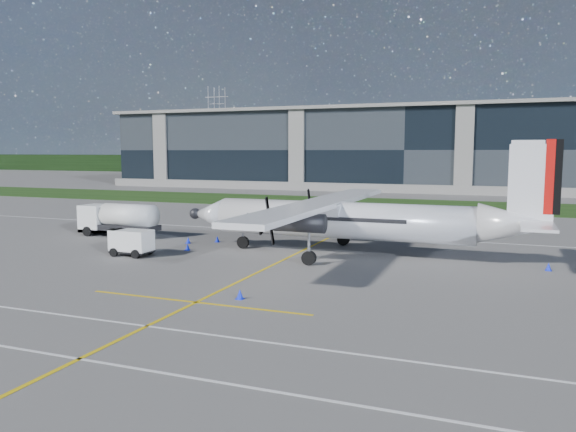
# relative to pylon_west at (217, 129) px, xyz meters

# --- Properties ---
(ground) EXTENTS (400.00, 400.00, 0.00)m
(ground) POSITION_rel_pylon_west_xyz_m (80.00, -110.00, -15.00)
(ground) COLOR #555351
(ground) RESTS_ON ground
(grass_strip) EXTENTS (400.00, 18.00, 0.04)m
(grass_strip) POSITION_rel_pylon_west_xyz_m (80.00, -102.00, -14.98)
(grass_strip) COLOR #17390F
(grass_strip) RESTS_ON ground
(terminal_building) EXTENTS (120.00, 20.00, 15.00)m
(terminal_building) POSITION_rel_pylon_west_xyz_m (80.00, -70.00, -7.50)
(terminal_building) COLOR black
(terminal_building) RESTS_ON ground
(tree_line) EXTENTS (400.00, 6.00, 6.00)m
(tree_line) POSITION_rel_pylon_west_xyz_m (80.00, -10.00, -12.00)
(tree_line) COLOR black
(tree_line) RESTS_ON ground
(pylon_west) EXTENTS (9.00, 4.60, 30.00)m
(pylon_west) POSITION_rel_pylon_west_xyz_m (0.00, 0.00, 0.00)
(pylon_west) COLOR gray
(pylon_west) RESTS_ON ground
(yellow_taxiway_centerline) EXTENTS (0.20, 70.00, 0.01)m
(yellow_taxiway_centerline) POSITION_rel_pylon_west_xyz_m (83.00, -140.00, -14.99)
(yellow_taxiway_centerline) COLOR yellow
(yellow_taxiway_centerline) RESTS_ON ground
(white_lane_line) EXTENTS (90.00, 0.15, 0.01)m
(white_lane_line) POSITION_rel_pylon_west_xyz_m (80.00, -164.00, -14.99)
(white_lane_line) COLOR white
(white_lane_line) RESTS_ON ground
(turboprop_aircraft) EXTENTS (25.76, 26.71, 8.01)m
(turboprop_aircraft) POSITION_rel_pylon_west_xyz_m (87.07, -141.42, -10.99)
(turboprop_aircraft) COLOR white
(turboprop_aircraft) RESTS_ON ground
(fuel_tanker_truck) EXTENTS (7.51, 2.44, 2.82)m
(fuel_tanker_truck) POSITION_rel_pylon_west_xyz_m (65.29, -139.70, -13.59)
(fuel_tanker_truck) COLOR white
(fuel_tanker_truck) RESTS_ON ground
(baggage_tug) EXTENTS (3.01, 1.81, 1.81)m
(baggage_tug) POSITION_rel_pylon_west_xyz_m (72.46, -146.88, -14.10)
(baggage_tug) COLOR white
(baggage_tug) RESTS_ON ground
(ground_crew_person) EXTENTS (0.85, 0.97, 1.97)m
(ground_crew_person) POSITION_rel_pylon_west_xyz_m (72.57, -146.39, -14.01)
(ground_crew_person) COLOR #F25907
(ground_crew_person) RESTS_ON ground
(safety_cone_tail) EXTENTS (0.36, 0.36, 0.50)m
(safety_cone_tail) POSITION_rel_pylon_west_xyz_m (99.42, -141.81, -14.75)
(safety_cone_tail) COLOR #0D22E6
(safety_cone_tail) RESTS_ON ground
(safety_cone_portwing) EXTENTS (0.36, 0.36, 0.50)m
(safety_cone_portwing) POSITION_rel_pylon_west_xyz_m (84.70, -154.66, -14.75)
(safety_cone_portwing) COLOR #0D22E6
(safety_cone_portwing) RESTS_ON ground
(safety_cone_fwd) EXTENTS (0.36, 0.36, 0.50)m
(safety_cone_fwd) POSITION_rel_pylon_west_xyz_m (73.40, -140.90, -14.75)
(safety_cone_fwd) COLOR #0D22E6
(safety_cone_fwd) RESTS_ON ground
(safety_cone_nose_port) EXTENTS (0.36, 0.36, 0.50)m
(safety_cone_nose_port) POSITION_rel_pylon_west_xyz_m (74.98, -143.61, -14.75)
(safety_cone_nose_port) COLOR #0D22E6
(safety_cone_nose_port) RESTS_ON ground
(safety_cone_nose_stbd) EXTENTS (0.36, 0.36, 0.50)m
(safety_cone_nose_stbd) POSITION_rel_pylon_west_xyz_m (75.26, -139.51, -14.75)
(safety_cone_nose_stbd) COLOR #0D22E6
(safety_cone_nose_stbd) RESTS_ON ground
(safety_cone_stbdwing) EXTENTS (0.36, 0.36, 0.50)m
(safety_cone_stbdwing) POSITION_rel_pylon_west_xyz_m (85.39, -128.51, -14.75)
(safety_cone_stbdwing) COLOR #0D22E6
(safety_cone_stbdwing) RESTS_ON ground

